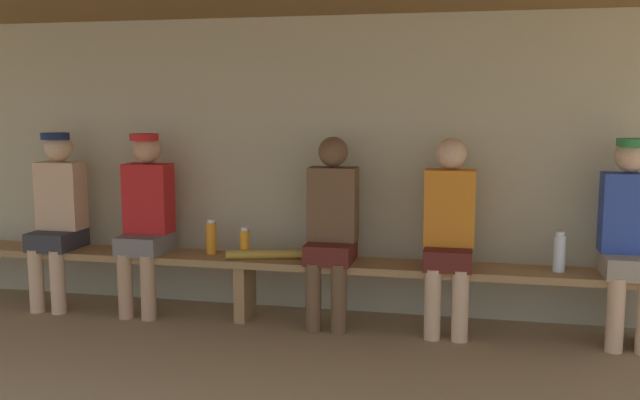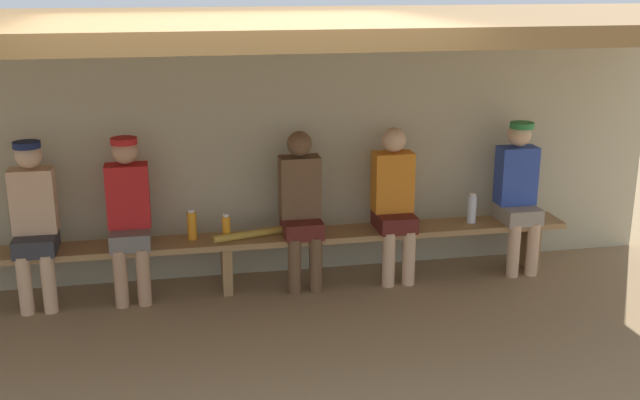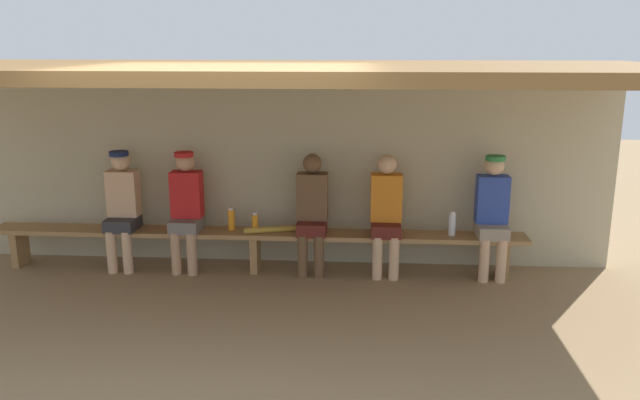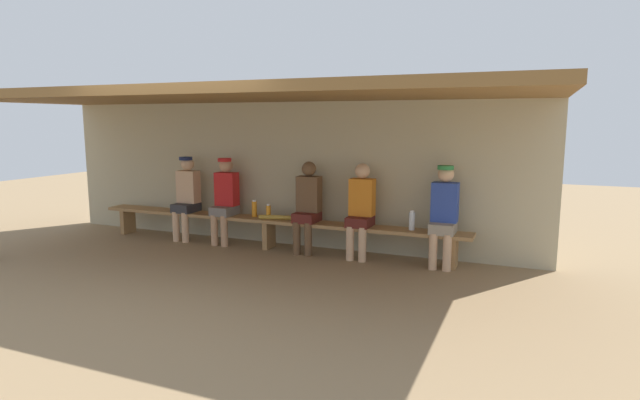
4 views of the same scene
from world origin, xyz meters
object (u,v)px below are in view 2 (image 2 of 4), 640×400
object	(u,v)px
water_bottle_blue	(192,225)
baseball_bat	(262,233)
bench	(226,247)
player_middle	(301,203)
player_rightmost	(129,211)
player_leftmost	(34,216)
water_bottle_clear	(226,227)
water_bottle_green	(472,209)
player_near_post	(518,189)
player_in_white	(394,198)

from	to	relation	value
water_bottle_blue	baseball_bat	xyz separation A→B (m)	(0.57, -0.04, -0.09)
bench	water_bottle_blue	distance (m)	0.34
player_middle	player_rightmost	world-z (taller)	player_rightmost
player_leftmost	water_bottle_clear	world-z (taller)	player_leftmost
water_bottle_blue	water_bottle_green	bearing A→B (deg)	-0.65
player_middle	player_rightmost	xyz separation A→B (m)	(-1.41, 0.00, 0.02)
player_rightmost	water_bottle_blue	size ratio (longest dim) A/B	5.19
bench	player_rightmost	size ratio (longest dim) A/B	4.46
bench	player_leftmost	world-z (taller)	player_leftmost
player_rightmost	baseball_bat	bearing A→B (deg)	-0.19
player_near_post	water_bottle_blue	xyz separation A→B (m)	(-2.87, 0.04, -0.16)
water_bottle_green	baseball_bat	world-z (taller)	water_bottle_green
player_near_post	player_middle	world-z (taller)	player_near_post
player_leftmost	bench	bearing A→B (deg)	-0.14
bench	water_bottle_green	world-z (taller)	water_bottle_green
player_middle	baseball_bat	xyz separation A→B (m)	(-0.34, -0.00, -0.24)
bench	water_bottle_clear	distance (m)	0.18
player_leftmost	player_rightmost	distance (m)	0.73
water_bottle_clear	water_bottle_green	world-z (taller)	water_bottle_green
player_in_white	player_leftmost	distance (m)	2.96
water_bottle_clear	bench	bearing A→B (deg)	113.63
player_leftmost	water_bottle_green	xyz separation A→B (m)	(3.68, 0.01, -0.16)
player_near_post	player_rightmost	xyz separation A→B (m)	(-3.37, 0.00, 0.00)
player_in_white	player_middle	distance (m)	0.81
player_leftmost	player_rightmost	world-z (taller)	same
player_leftmost	player_rightmost	bearing A→B (deg)	0.00
player_in_white	water_bottle_blue	distance (m)	1.73
water_bottle_green	baseball_bat	size ratio (longest dim) A/B	0.32
player_in_white	player_middle	world-z (taller)	same
water_bottle_clear	baseball_bat	distance (m)	0.31
water_bottle_green	water_bottle_blue	world-z (taller)	water_bottle_green
player_in_white	baseball_bat	distance (m)	1.18
bench	player_in_white	size ratio (longest dim) A/B	4.49
player_middle	water_bottle_green	size ratio (longest dim) A/B	4.99
player_rightmost	baseball_bat	distance (m)	1.10
water_bottle_clear	baseball_bat	xyz separation A→B (m)	(0.30, 0.02, -0.07)
player_middle	baseball_bat	distance (m)	0.41
player_middle	water_bottle_blue	bearing A→B (deg)	177.56
bench	player_near_post	world-z (taller)	player_near_post
water_bottle_clear	player_middle	bearing A→B (deg)	2.06
player_middle	player_rightmost	size ratio (longest dim) A/B	0.99
player_near_post	player_rightmost	bearing A→B (deg)	180.00
player_leftmost	water_bottle_clear	distance (m)	1.52
player_leftmost	water_bottle_clear	size ratio (longest dim) A/B	6.04
player_near_post	water_bottle_green	size ratio (longest dim) A/B	5.02
player_in_white	player_near_post	world-z (taller)	player_near_post
bench	player_leftmost	xyz separation A→B (m)	(-1.50, 0.00, 0.36)
player_in_white	player_middle	size ratio (longest dim) A/B	1.00
player_in_white	water_bottle_blue	world-z (taller)	player_in_white
player_near_post	water_bottle_blue	size ratio (longest dim) A/B	5.19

